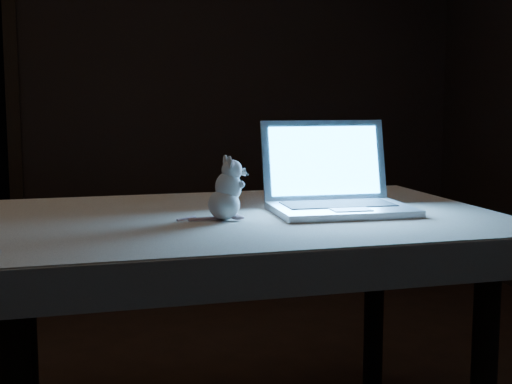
{
  "coord_description": "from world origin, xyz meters",
  "views": [
    {
      "loc": [
        -0.17,
        -2.27,
        1.13
      ],
      "look_at": [
        0.3,
        -0.19,
        0.85
      ],
      "focal_mm": 52.0,
      "sensor_mm": 36.0,
      "label": 1
    }
  ],
  "objects": [
    {
      "name": "tablecloth",
      "position": [
        0.27,
        -0.22,
        0.73
      ],
      "size": [
        1.71,
        1.31,
        0.1
      ],
      "primitive_type": null,
      "rotation": [
        0.0,
        0.0,
        -0.19
      ],
      "color": "beige",
      "rests_on": "table"
    },
    {
      "name": "plush_mouse",
      "position": [
        0.2,
        -0.23,
        0.87
      ],
      "size": [
        0.13,
        0.13,
        0.18
      ],
      "primitive_type": null,
      "rotation": [
        0.0,
        0.0,
        -0.02
      ],
      "color": "silver",
      "rests_on": "tablecloth"
    },
    {
      "name": "back_wall",
      "position": [
        0.0,
        2.5,
        1.3
      ],
      "size": [
        4.5,
        0.04,
        2.6
      ],
      "primitive_type": "cube",
      "color": "black",
      "rests_on": "ground"
    },
    {
      "name": "laptop",
      "position": [
        0.56,
        -0.19,
        0.92
      ],
      "size": [
        0.41,
        0.36,
        0.28
      ],
      "primitive_type": null,
      "rotation": [
        0.0,
        0.0,
        -0.0
      ],
      "color": "silver",
      "rests_on": "tablecloth"
    },
    {
      "name": "table",
      "position": [
        0.25,
        -0.16,
        0.39
      ],
      "size": [
        1.49,
        1.0,
        0.77
      ],
      "primitive_type": null,
      "rotation": [
        0.0,
        0.0,
        0.05
      ],
      "color": "black",
      "rests_on": "floor"
    }
  ]
}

